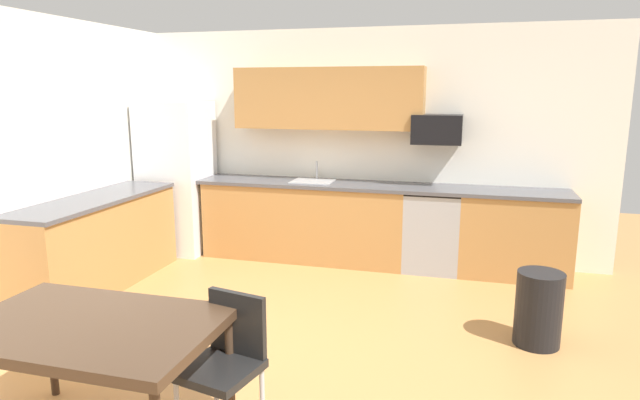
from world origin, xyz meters
TOP-DOWN VIEW (x-y plane):
  - ground_plane at (0.00, 0.00)m, footprint 12.00×12.00m
  - wall_back at (0.00, 2.65)m, footprint 5.80×0.10m
  - cabinet_run_back at (-0.55, 2.30)m, footprint 2.40×0.60m
  - cabinet_run_back_right at (1.83, 2.30)m, footprint 1.15×0.60m
  - cabinet_run_left at (-2.30, 0.80)m, footprint 0.60×2.00m
  - countertop_back at (0.00, 2.30)m, footprint 4.80×0.64m
  - countertop_left at (-2.30, 0.80)m, footprint 0.64×2.00m
  - upper_cabinets_back at (-0.30, 2.43)m, footprint 2.20×0.34m
  - refrigerator at (-2.18, 2.22)m, footprint 0.76×0.70m
  - oven_range at (0.95, 2.30)m, footprint 0.60×0.60m
  - microwave at (0.95, 2.40)m, footprint 0.54×0.36m
  - sink_basin at (-0.45, 2.30)m, footprint 0.48×0.40m
  - sink_faucet at (-0.45, 2.48)m, footprint 0.02×0.02m
  - dining_table at (-0.64, -1.40)m, footprint 1.40×0.90m
  - chair_near_table at (0.03, -1.10)m, footprint 0.48×0.48m
  - trash_bin at (1.90, 0.62)m, footprint 0.36×0.36m

SIDE VIEW (x-z plane):
  - ground_plane at x=0.00m, z-range 0.00..0.00m
  - trash_bin at x=1.90m, z-range 0.00..0.60m
  - cabinet_run_back at x=-0.55m, z-range 0.00..0.90m
  - cabinet_run_back_right at x=1.83m, z-range 0.00..0.90m
  - cabinet_run_left at x=-2.30m, z-range 0.00..0.90m
  - oven_range at x=0.95m, z-range 0.00..0.91m
  - chair_near_table at x=0.03m, z-range 0.08..0.93m
  - dining_table at x=-0.64m, z-range 0.32..1.08m
  - sink_basin at x=-0.45m, z-range 0.81..0.95m
  - countertop_back at x=0.00m, z-range 0.90..0.94m
  - countertop_left at x=-2.30m, z-range 0.90..0.94m
  - refrigerator at x=-2.18m, z-range 0.00..1.86m
  - sink_faucet at x=-0.45m, z-range 0.92..1.16m
  - wall_back at x=0.00m, z-range 0.00..2.70m
  - microwave at x=0.95m, z-range 1.41..1.73m
  - upper_cabinets_back at x=-0.30m, z-range 1.55..2.25m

